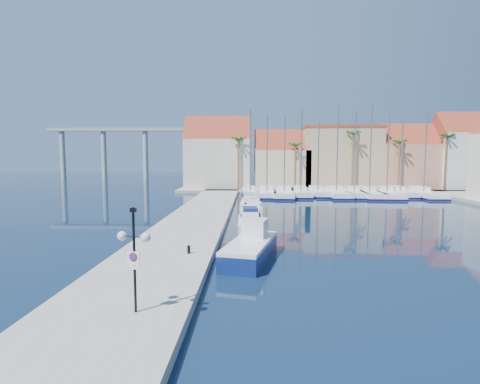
% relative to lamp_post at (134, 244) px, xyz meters
% --- Properties ---
extents(ground, '(260.00, 260.00, 0.00)m').
position_rel_lamp_post_xyz_m(ground, '(8.01, 10.63, -3.13)').
color(ground, black).
rests_on(ground, ground).
extents(quay_west, '(6.00, 77.00, 0.50)m').
position_rel_lamp_post_xyz_m(quay_west, '(-0.99, 24.13, -2.88)').
color(quay_west, gray).
rests_on(quay_west, ground).
extents(shore_north, '(54.00, 16.00, 0.50)m').
position_rel_lamp_post_xyz_m(shore_north, '(18.01, 58.63, -2.88)').
color(shore_north, gray).
rests_on(shore_north, ground).
extents(lamp_post, '(1.33, 0.61, 4.01)m').
position_rel_lamp_post_xyz_m(lamp_post, '(0.00, 0.00, 0.00)').
color(lamp_post, black).
rests_on(lamp_post, quay_west).
extents(bollard, '(0.20, 0.20, 0.49)m').
position_rel_lamp_post_xyz_m(bollard, '(0.56, 8.62, -2.39)').
color(bollard, black).
rests_on(bollard, quay_west).
extents(fishing_boat, '(3.66, 6.96, 2.32)m').
position_rel_lamp_post_xyz_m(fishing_boat, '(4.35, 9.27, -2.36)').
color(fishing_boat, navy).
rests_on(fishing_boat, ground).
extents(motorboat_west_0, '(2.24, 6.58, 1.40)m').
position_rel_lamp_post_xyz_m(motorboat_west_0, '(4.23, 19.12, -2.62)').
color(motorboat_west_0, white).
rests_on(motorboat_west_0, ground).
extents(motorboat_west_1, '(2.34, 6.33, 1.40)m').
position_rel_lamp_post_xyz_m(motorboat_west_1, '(4.21, 23.47, -2.62)').
color(motorboat_west_1, white).
rests_on(motorboat_west_1, ground).
extents(motorboat_west_2, '(2.04, 6.37, 1.40)m').
position_rel_lamp_post_xyz_m(motorboat_west_2, '(4.52, 29.48, -2.62)').
color(motorboat_west_2, white).
rests_on(motorboat_west_2, ground).
extents(motorboat_west_3, '(2.47, 7.25, 1.40)m').
position_rel_lamp_post_xyz_m(motorboat_west_3, '(4.18, 33.12, -2.62)').
color(motorboat_west_3, white).
rests_on(motorboat_west_3, ground).
extents(sailboat_0, '(2.98, 8.95, 13.75)m').
position_rel_lamp_post_xyz_m(sailboat_0, '(4.09, 46.81, -2.51)').
color(sailboat_0, white).
rests_on(sailboat_0, ground).
extents(sailboat_1, '(3.29, 10.95, 12.93)m').
position_rel_lamp_post_xyz_m(sailboat_1, '(6.78, 46.29, -2.56)').
color(sailboat_1, white).
rests_on(sailboat_1, ground).
extents(sailboat_2, '(4.06, 12.05, 12.39)m').
position_rel_lamp_post_xyz_m(sailboat_2, '(9.53, 46.00, -2.57)').
color(sailboat_2, white).
rests_on(sailboat_2, ground).
extents(sailboat_3, '(2.74, 10.26, 14.02)m').
position_rel_lamp_post_xyz_m(sailboat_3, '(12.19, 46.73, -2.53)').
color(sailboat_3, white).
rests_on(sailboat_3, ground).
extents(sailboat_4, '(3.14, 9.27, 11.89)m').
position_rel_lamp_post_xyz_m(sailboat_4, '(14.91, 47.07, -2.54)').
color(sailboat_4, white).
rests_on(sailboat_4, ground).
extents(sailboat_5, '(3.24, 11.85, 14.72)m').
position_rel_lamp_post_xyz_m(sailboat_5, '(17.79, 46.54, -2.55)').
color(sailboat_5, white).
rests_on(sailboat_5, ground).
extents(sailboat_6, '(3.24, 10.61, 13.26)m').
position_rel_lamp_post_xyz_m(sailboat_6, '(20.49, 46.16, -2.55)').
color(sailboat_6, white).
rests_on(sailboat_6, ground).
extents(sailboat_7, '(3.47, 11.77, 14.12)m').
position_rel_lamp_post_xyz_m(sailboat_7, '(22.77, 45.88, -2.55)').
color(sailboat_7, white).
rests_on(sailboat_7, ground).
extents(sailboat_8, '(4.11, 12.10, 12.82)m').
position_rel_lamp_post_xyz_m(sailboat_8, '(25.45, 45.74, -2.57)').
color(sailboat_8, white).
rests_on(sailboat_8, ground).
extents(sailboat_9, '(2.88, 9.83, 11.84)m').
position_rel_lamp_post_xyz_m(sailboat_9, '(28.04, 47.19, -2.55)').
color(sailboat_9, white).
rests_on(sailboat_9, ground).
extents(sailboat_10, '(3.25, 11.89, 13.57)m').
position_rel_lamp_post_xyz_m(sailboat_10, '(31.24, 46.17, -2.56)').
color(sailboat_10, white).
rests_on(sailboat_10, ground).
extents(building_0, '(12.30, 9.00, 13.50)m').
position_rel_lamp_post_xyz_m(building_0, '(-1.99, 57.63, 3.39)').
color(building_0, beige).
rests_on(building_0, shore_north).
extents(building_1, '(10.30, 8.00, 11.00)m').
position_rel_lamp_post_xyz_m(building_1, '(10.01, 57.63, 2.16)').
color(building_1, '#CDB890').
rests_on(building_1, shore_north).
extents(building_2, '(14.20, 10.20, 11.50)m').
position_rel_lamp_post_xyz_m(building_2, '(21.01, 58.63, 3.13)').
color(building_2, tan).
rests_on(building_2, shore_north).
extents(building_3, '(10.30, 8.00, 12.00)m').
position_rel_lamp_post_xyz_m(building_3, '(33.01, 57.63, 2.73)').
color(building_3, tan).
rests_on(building_3, shore_north).
extents(building_4, '(8.30, 8.00, 14.00)m').
position_rel_lamp_post_xyz_m(building_4, '(42.01, 56.63, 3.83)').
color(building_4, silver).
rests_on(building_4, shore_north).
extents(palm_0, '(2.60, 2.60, 10.15)m').
position_rel_lamp_post_xyz_m(palm_0, '(2.01, 52.63, 5.95)').
color(palm_0, brown).
rests_on(palm_0, shore_north).
extents(palm_1, '(2.60, 2.60, 9.15)m').
position_rel_lamp_post_xyz_m(palm_1, '(12.01, 52.63, 5.00)').
color(palm_1, brown).
rests_on(palm_1, shore_north).
extents(palm_2, '(2.60, 2.60, 11.15)m').
position_rel_lamp_post_xyz_m(palm_2, '(22.01, 52.63, 6.88)').
color(palm_2, brown).
rests_on(palm_2, shore_north).
extents(palm_3, '(2.60, 2.60, 9.65)m').
position_rel_lamp_post_xyz_m(palm_3, '(30.01, 52.63, 5.47)').
color(palm_3, brown).
rests_on(palm_3, shore_north).
extents(palm_4, '(2.60, 2.60, 10.65)m').
position_rel_lamp_post_xyz_m(palm_4, '(38.01, 52.63, 6.42)').
color(palm_4, brown).
rests_on(palm_4, shore_north).
extents(viaduct, '(48.00, 2.20, 14.45)m').
position_rel_lamp_post_xyz_m(viaduct, '(-31.06, 92.63, 7.12)').
color(viaduct, '#9E9E99').
rests_on(viaduct, ground).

